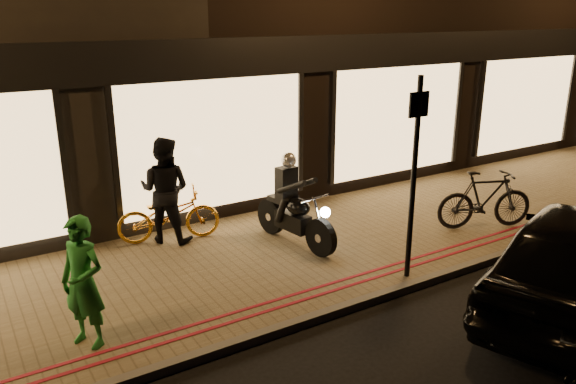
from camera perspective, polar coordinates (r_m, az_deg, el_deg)
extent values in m
plane|color=black|center=(7.84, 5.49, -12.37)|extent=(90.00, 90.00, 0.00)
cube|color=#756448|center=(9.30, -2.01, -6.81)|extent=(50.00, 4.00, 0.12)
cube|color=#59544C|center=(7.85, 5.28, -11.84)|extent=(50.00, 0.14, 0.12)
cube|color=maroon|center=(8.10, 3.56, -10.28)|extent=(50.00, 0.06, 0.01)
cube|color=maroon|center=(8.24, 2.75, -9.73)|extent=(50.00, 0.06, 0.01)
cube|color=black|center=(17.59, 3.71, 18.85)|extent=(12.00, 10.00, 8.50)
cube|color=black|center=(26.42, 26.46, 16.78)|extent=(12.00, 10.00, 8.50)
cube|color=black|center=(10.22, -7.82, 13.28)|extent=(48.00, 0.12, 0.70)
cube|color=#F0C078|center=(10.44, -7.44, 4.83)|extent=(3.60, 0.06, 2.38)
cube|color=#F0C078|center=(12.92, 11.13, 7.15)|extent=(3.60, 0.06, 2.38)
cube|color=#F0C078|center=(16.29, 22.99, 8.25)|extent=(3.60, 0.06, 2.38)
cylinder|color=black|center=(9.16, 3.35, -4.63)|extent=(0.21, 0.65, 0.64)
cylinder|color=black|center=(10.07, -1.73, -2.48)|extent=(0.21, 0.65, 0.64)
cylinder|color=silver|center=(9.16, 3.35, -4.63)|extent=(0.16, 0.16, 0.14)
cylinder|color=silver|center=(10.07, -1.73, -2.48)|extent=(0.16, 0.16, 0.14)
cube|color=black|center=(9.61, 0.49, -2.98)|extent=(0.36, 0.73, 0.30)
ellipsoid|color=black|center=(9.41, 1.01, -1.49)|extent=(0.39, 0.55, 0.29)
cube|color=black|center=(9.72, -0.65, -0.85)|extent=(0.30, 0.58, 0.09)
cylinder|color=silver|center=(9.04, 2.77, -0.67)|extent=(0.60, 0.12, 0.03)
cylinder|color=silver|center=(9.08, 3.17, -2.79)|extent=(0.10, 0.33, 0.71)
sphere|color=white|center=(8.93, 3.80, -2.07)|extent=(0.19, 0.19, 0.17)
cylinder|color=silver|center=(10.04, -0.66, -2.76)|extent=(0.15, 0.55, 0.07)
cube|color=black|center=(9.52, -0.16, 0.96)|extent=(0.37, 0.27, 0.55)
sphere|color=silver|center=(9.36, 0.07, 3.28)|extent=(0.29, 0.29, 0.26)
cylinder|color=black|center=(9.18, 0.35, 0.50)|extent=(0.25, 0.60, 0.34)
cylinder|color=black|center=(9.38, 1.84, 0.88)|extent=(0.09, 0.60, 0.34)
cylinder|color=black|center=(9.55, -0.65, -1.84)|extent=(0.23, 0.29, 0.46)
cylinder|color=black|center=(9.72, 0.62, -1.48)|extent=(0.16, 0.28, 0.46)
cylinder|color=black|center=(8.25, 12.63, 1.11)|extent=(0.08, 0.08, 3.00)
cube|color=black|center=(8.02, 13.16, 8.66)|extent=(0.35, 0.03, 0.35)
imported|color=orange|center=(9.93, -12.03, -2.31)|extent=(1.85, 1.04, 0.92)
imported|color=black|center=(10.86, 19.38, -0.72)|extent=(1.87, 1.18, 1.09)
imported|color=#20782A|center=(7.03, -20.09, -8.64)|extent=(0.66, 0.71, 1.62)
imported|color=black|center=(9.78, -12.39, 0.20)|extent=(1.13, 1.12, 1.84)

